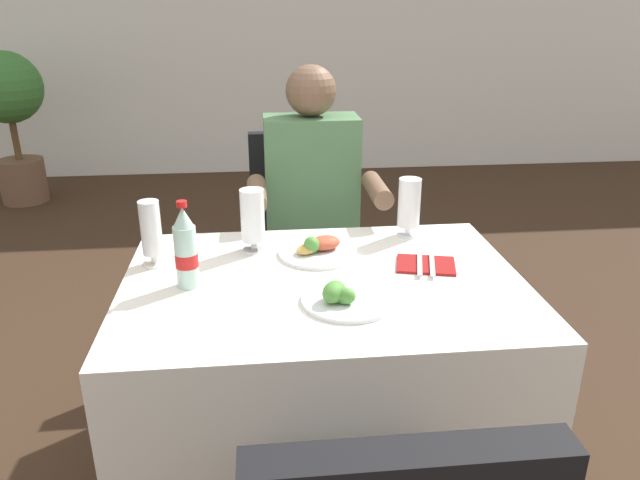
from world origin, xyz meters
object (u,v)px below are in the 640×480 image
(main_dining_table, at_px, (324,334))
(beer_glass_middle, at_px, (409,207))
(chair_far_diner_seat, at_px, (303,239))
(napkin_cutlery_set, at_px, (426,264))
(potted_plant_corner, at_px, (10,108))
(seated_diner_far, at_px, (313,211))
(beer_glass_right, at_px, (253,220))
(plate_far_diner, at_px, (318,249))
(cola_bottle_primary, at_px, (186,250))
(beer_glass_left, at_px, (151,233))
(plate_near_camera, at_px, (345,297))

(main_dining_table, relative_size, beer_glass_middle, 5.71)
(chair_far_diner_seat, bearing_deg, napkin_cutlery_set, -67.14)
(main_dining_table, relative_size, potted_plant_corner, 0.98)
(seated_diner_far, distance_m, beer_glass_right, 0.53)
(beer_glass_right, xyz_separation_m, napkin_cutlery_set, (0.50, -0.17, -0.10))
(plate_far_diner, distance_m, beer_glass_right, 0.22)
(beer_glass_right, distance_m, cola_bottle_primary, 0.29)
(beer_glass_middle, bearing_deg, seated_diner_far, 126.49)
(seated_diner_far, xyz_separation_m, cola_bottle_primary, (-0.41, -0.69, 0.14))
(cola_bottle_primary, bearing_deg, chair_far_diner_seat, 64.96)
(main_dining_table, relative_size, beer_glass_left, 5.68)
(beer_glass_middle, bearing_deg, plate_far_diner, -157.75)
(beer_glass_right, relative_size, napkin_cutlery_set, 1.01)
(plate_far_diner, bearing_deg, main_dining_table, -90.59)
(main_dining_table, bearing_deg, plate_far_diner, 89.41)
(beer_glass_left, bearing_deg, plate_near_camera, -29.67)
(cola_bottle_primary, xyz_separation_m, napkin_cutlery_set, (0.68, 0.06, -0.10))
(plate_near_camera, relative_size, beer_glass_middle, 1.26)
(plate_near_camera, distance_m, napkin_cutlery_set, 0.34)
(plate_far_diner, relative_size, potted_plant_corner, 0.21)
(plate_far_diner, xyz_separation_m, cola_bottle_primary, (-0.37, -0.18, 0.09))
(chair_far_diner_seat, xyz_separation_m, plate_near_camera, (0.04, -0.94, 0.21))
(plate_far_diner, xyz_separation_m, beer_glass_right, (-0.20, 0.05, 0.08))
(seated_diner_far, xyz_separation_m, plate_near_camera, (0.01, -0.83, 0.05))
(chair_far_diner_seat, distance_m, potted_plant_corner, 3.17)
(beer_glass_middle, bearing_deg, cola_bottle_primary, -155.80)
(chair_far_diner_seat, bearing_deg, beer_glass_left, -127.24)
(chair_far_diner_seat, distance_m, plate_near_camera, 0.97)
(main_dining_table, height_order, cola_bottle_primary, cola_bottle_primary)
(beer_glass_middle, height_order, potted_plant_corner, potted_plant_corner)
(main_dining_table, distance_m, beer_glass_middle, 0.52)
(plate_near_camera, bearing_deg, beer_glass_right, 121.64)
(beer_glass_left, bearing_deg, plate_far_diner, 2.90)
(plate_near_camera, xyz_separation_m, beer_glass_right, (-0.23, 0.38, 0.09))
(chair_far_diner_seat, xyz_separation_m, cola_bottle_primary, (-0.37, -0.80, 0.30))
(plate_near_camera, distance_m, potted_plant_corner, 3.96)
(potted_plant_corner, bearing_deg, main_dining_table, -58.15)
(main_dining_table, height_order, beer_glass_left, beer_glass_left)
(plate_near_camera, xyz_separation_m, potted_plant_corner, (-2.05, 3.39, -0.03))
(plate_near_camera, relative_size, napkin_cutlery_set, 1.26)
(plate_near_camera, relative_size, cola_bottle_primary, 1.01)
(napkin_cutlery_set, bearing_deg, main_dining_table, -168.88)
(cola_bottle_primary, bearing_deg, napkin_cutlery_set, 5.26)
(plate_near_camera, distance_m, plate_far_diner, 0.33)
(plate_near_camera, relative_size, potted_plant_corner, 0.22)
(beer_glass_left, bearing_deg, chair_far_diner_seat, 52.76)
(main_dining_table, distance_m, plate_far_diner, 0.26)
(main_dining_table, distance_m, plate_near_camera, 0.24)
(beer_glass_middle, bearing_deg, chair_far_diner_seat, 122.78)
(main_dining_table, height_order, seated_diner_far, seated_diner_far)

